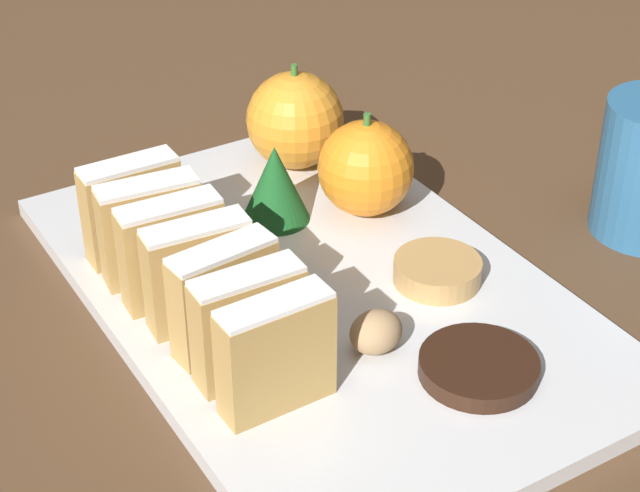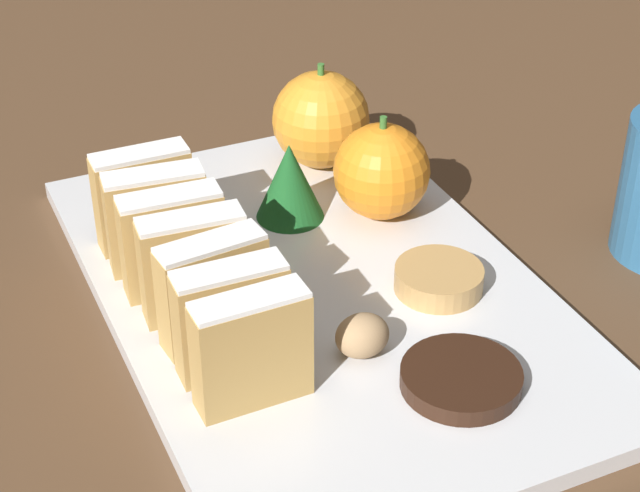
{
  "view_description": "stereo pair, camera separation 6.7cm",
  "coord_description": "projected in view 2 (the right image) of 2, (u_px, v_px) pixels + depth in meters",
  "views": [
    {
      "loc": [
        -0.29,
        -0.48,
        0.41
      ],
      "look_at": [
        0.0,
        0.0,
        0.04
      ],
      "focal_mm": 60.0,
      "sensor_mm": 36.0,
      "label": 1
    },
    {
      "loc": [
        -0.23,
        -0.51,
        0.41
      ],
      "look_at": [
        0.0,
        0.0,
        0.04
      ],
      "focal_mm": 60.0,
      "sensor_mm": 36.0,
      "label": 2
    }
  ],
  "objects": [
    {
      "name": "orange_far",
      "position": [
        382.0,
        171.0,
        0.74
      ],
      "size": [
        0.07,
        0.07,
        0.08
      ],
      "color": "orange",
      "rests_on": "serving_platter"
    },
    {
      "name": "stollen_slice_fifth",
      "position": [
        173.0,
        242.0,
        0.66
      ],
      "size": [
        0.07,
        0.03,
        0.07
      ],
      "color": "tan",
      "rests_on": "serving_platter"
    },
    {
      "name": "orange_near",
      "position": [
        321.0,
        119.0,
        0.8
      ],
      "size": [
        0.07,
        0.07,
        0.08
      ],
      "color": "orange",
      "rests_on": "serving_platter"
    },
    {
      "name": "gingerbread_cookie",
      "position": [
        439.0,
        279.0,
        0.68
      ],
      "size": [
        0.06,
        0.06,
        0.02
      ],
      "color": "tan",
      "rests_on": "serving_platter"
    },
    {
      "name": "ground_plane",
      "position": [
        320.0,
        300.0,
        0.69
      ],
      "size": [
        6.0,
        6.0,
        0.0
      ],
      "primitive_type": "plane",
      "color": "#513823"
    },
    {
      "name": "stollen_slice_sixth",
      "position": [
        157.0,
        219.0,
        0.69
      ],
      "size": [
        0.07,
        0.03,
        0.07
      ],
      "color": "tan",
      "rests_on": "serving_platter"
    },
    {
      "name": "serving_platter",
      "position": [
        320.0,
        293.0,
        0.69
      ],
      "size": [
        0.26,
        0.41,
        0.01
      ],
      "color": "silver",
      "rests_on": "ground_plane"
    },
    {
      "name": "stollen_slice_second",
      "position": [
        232.0,
        319.0,
        0.6
      ],
      "size": [
        0.06,
        0.02,
        0.07
      ],
      "color": "tan",
      "rests_on": "serving_platter"
    },
    {
      "name": "stollen_slice_back",
      "position": [
        144.0,
        198.0,
        0.71
      ],
      "size": [
        0.06,
        0.02,
        0.07
      ],
      "color": "tan",
      "rests_on": "serving_platter"
    },
    {
      "name": "walnut",
      "position": [
        362.0,
        336.0,
        0.62
      ],
      "size": [
        0.03,
        0.03,
        0.03
      ],
      "color": "tan",
      "rests_on": "serving_platter"
    },
    {
      "name": "chocolate_cookie",
      "position": [
        461.0,
        378.0,
        0.6
      ],
      "size": [
        0.07,
        0.07,
        0.01
      ],
      "color": "black",
      "rests_on": "serving_platter"
    },
    {
      "name": "evergreen_sprig",
      "position": [
        290.0,
        181.0,
        0.74
      ],
      "size": [
        0.05,
        0.05,
        0.06
      ],
      "color": "#195623",
      "rests_on": "serving_platter"
    },
    {
      "name": "stollen_slice_front",
      "position": [
        252.0,
        350.0,
        0.58
      ],
      "size": [
        0.06,
        0.02,
        0.07
      ],
      "color": "tan",
      "rests_on": "serving_platter"
    },
    {
      "name": "stollen_slice_third",
      "position": [
        213.0,
        291.0,
        0.62
      ],
      "size": [
        0.07,
        0.03,
        0.07
      ],
      "color": "tan",
      "rests_on": "serving_platter"
    },
    {
      "name": "stollen_slice_fourth",
      "position": [
        194.0,
        265.0,
        0.64
      ],
      "size": [
        0.07,
        0.03,
        0.07
      ],
      "color": "tan",
      "rests_on": "serving_platter"
    }
  ]
}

